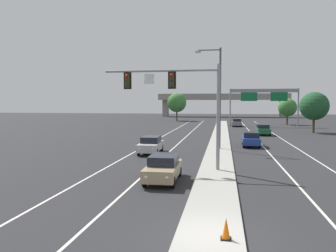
{
  "coord_description": "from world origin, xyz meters",
  "views": [
    {
      "loc": [
        0.44,
        -11.42,
        4.75
      ],
      "look_at": [
        -3.2,
        10.28,
        3.2
      ],
      "focal_mm": 35.58,
      "sensor_mm": 36.0,
      "label": 1
    }
  ],
  "objects_px": {
    "car_receding_green": "(263,129)",
    "highway_sign_gantry": "(264,95)",
    "tree_far_left_c": "(177,103)",
    "street_lamp_median": "(218,92)",
    "car_oncoming_silver": "(151,145)",
    "traffic_cone_median_nose": "(226,229)",
    "car_receding_blue": "(251,139)",
    "tree_far_right_b": "(314,106)",
    "car_oncoming_tan": "(163,168)",
    "tree_far_right_c": "(287,108)",
    "overhead_signal_mast": "(180,94)",
    "car_receding_grey": "(237,122)"
  },
  "relations": [
    {
      "from": "car_receding_green",
      "to": "highway_sign_gantry",
      "type": "distance_m",
      "value": 18.66
    },
    {
      "from": "tree_far_left_c",
      "to": "car_receding_green",
      "type": "bearing_deg",
      "value": -63.53
    },
    {
      "from": "street_lamp_median",
      "to": "car_oncoming_silver",
      "type": "xyz_separation_m",
      "value": [
        -6.1,
        -3.34,
        -4.97
      ]
    },
    {
      "from": "street_lamp_median",
      "to": "traffic_cone_median_nose",
      "type": "relative_size",
      "value": 13.51
    },
    {
      "from": "car_receding_blue",
      "to": "car_receding_green",
      "type": "xyz_separation_m",
      "value": [
        2.73,
        13.35,
        0.0
      ]
    },
    {
      "from": "highway_sign_gantry",
      "to": "tree_far_right_b",
      "type": "height_order",
      "value": "highway_sign_gantry"
    },
    {
      "from": "tree_far_right_b",
      "to": "tree_far_left_c",
      "type": "distance_m",
      "value": 40.27
    },
    {
      "from": "car_oncoming_tan",
      "to": "car_receding_green",
      "type": "bearing_deg",
      "value": 73.22
    },
    {
      "from": "traffic_cone_median_nose",
      "to": "tree_far_right_c",
      "type": "height_order",
      "value": "tree_far_right_c"
    },
    {
      "from": "overhead_signal_mast",
      "to": "street_lamp_median",
      "type": "distance_m",
      "value": 11.03
    },
    {
      "from": "tree_far_right_b",
      "to": "tree_far_right_c",
      "type": "height_order",
      "value": "tree_far_right_b"
    },
    {
      "from": "street_lamp_median",
      "to": "tree_far_right_b",
      "type": "distance_m",
      "value": 26.15
    },
    {
      "from": "tree_far_right_b",
      "to": "overhead_signal_mast",
      "type": "bearing_deg",
      "value": -117.6
    },
    {
      "from": "car_oncoming_tan",
      "to": "car_oncoming_silver",
      "type": "xyz_separation_m",
      "value": [
        -3.14,
        10.68,
        0.0
      ]
    },
    {
      "from": "car_oncoming_silver",
      "to": "car_receding_blue",
      "type": "distance_m",
      "value": 11.71
    },
    {
      "from": "overhead_signal_mast",
      "to": "tree_far_right_b",
      "type": "relative_size",
      "value": 1.26
    },
    {
      "from": "car_oncoming_silver",
      "to": "tree_far_right_c",
      "type": "height_order",
      "value": "tree_far_right_c"
    },
    {
      "from": "car_receding_grey",
      "to": "tree_far_right_c",
      "type": "relative_size",
      "value": 0.8
    },
    {
      "from": "car_oncoming_silver",
      "to": "car_receding_grey",
      "type": "height_order",
      "value": "same"
    },
    {
      "from": "car_oncoming_silver",
      "to": "tree_far_left_c",
      "type": "xyz_separation_m",
      "value": [
        -5.39,
        55.68,
        3.91
      ]
    },
    {
      "from": "car_oncoming_tan",
      "to": "tree_far_right_c",
      "type": "xyz_separation_m",
      "value": [
        16.98,
        54.77,
        2.88
      ]
    },
    {
      "from": "car_receding_blue",
      "to": "highway_sign_gantry",
      "type": "distance_m",
      "value": 31.93
    },
    {
      "from": "car_receding_blue",
      "to": "car_receding_green",
      "type": "distance_m",
      "value": 13.63
    },
    {
      "from": "car_receding_grey",
      "to": "traffic_cone_median_nose",
      "type": "relative_size",
      "value": 6.09
    },
    {
      "from": "street_lamp_median",
      "to": "car_receding_blue",
      "type": "distance_m",
      "value": 6.94
    },
    {
      "from": "highway_sign_gantry",
      "to": "tree_far_left_c",
      "type": "xyz_separation_m",
      "value": [
        -19.86,
        17.94,
        -1.44
      ]
    },
    {
      "from": "car_receding_blue",
      "to": "car_receding_grey",
      "type": "distance_m",
      "value": 30.57
    },
    {
      "from": "car_receding_green",
      "to": "tree_far_right_c",
      "type": "height_order",
      "value": "tree_far_right_c"
    },
    {
      "from": "tree_far_right_b",
      "to": "tree_far_left_c",
      "type": "bearing_deg",
      "value": 130.35
    },
    {
      "from": "car_oncoming_silver",
      "to": "car_receding_green",
      "type": "xyz_separation_m",
      "value": [
        12.38,
        19.98,
        0.0
      ]
    },
    {
      "from": "car_oncoming_tan",
      "to": "tree_far_right_c",
      "type": "relative_size",
      "value": 0.79
    },
    {
      "from": "car_receding_grey",
      "to": "tree_far_left_c",
      "type": "distance_m",
      "value": 23.94
    },
    {
      "from": "car_receding_green",
      "to": "car_receding_grey",
      "type": "distance_m",
      "value": 17.48
    },
    {
      "from": "car_receding_grey",
      "to": "highway_sign_gantry",
      "type": "height_order",
      "value": "highway_sign_gantry"
    },
    {
      "from": "overhead_signal_mast",
      "to": "car_oncoming_silver",
      "type": "relative_size",
      "value": 1.79
    },
    {
      "from": "car_receding_blue",
      "to": "car_oncoming_tan",
      "type": "bearing_deg",
      "value": -110.63
    },
    {
      "from": "car_receding_green",
      "to": "street_lamp_median",
      "type": "bearing_deg",
      "value": -110.7
    },
    {
      "from": "tree_far_right_c",
      "to": "car_receding_blue",
      "type": "bearing_deg",
      "value": -105.61
    },
    {
      "from": "car_oncoming_tan",
      "to": "tree_far_left_c",
      "type": "distance_m",
      "value": 67.02
    },
    {
      "from": "traffic_cone_median_nose",
      "to": "car_oncoming_tan",
      "type": "bearing_deg",
      "value": 113.52
    },
    {
      "from": "overhead_signal_mast",
      "to": "street_lamp_median",
      "type": "height_order",
      "value": "street_lamp_median"
    },
    {
      "from": "car_receding_green",
      "to": "car_oncoming_tan",
      "type": "bearing_deg",
      "value": -106.78
    },
    {
      "from": "car_receding_green",
      "to": "tree_far_right_b",
      "type": "bearing_deg",
      "value": 31.12
    },
    {
      "from": "car_oncoming_tan",
      "to": "car_oncoming_silver",
      "type": "bearing_deg",
      "value": 106.39
    },
    {
      "from": "car_oncoming_tan",
      "to": "car_receding_green",
      "type": "distance_m",
      "value": 32.02
    },
    {
      "from": "highway_sign_gantry",
      "to": "tree_far_right_c",
      "type": "distance_m",
      "value": 8.86
    },
    {
      "from": "car_receding_green",
      "to": "tree_far_left_c",
      "type": "height_order",
      "value": "tree_far_left_c"
    },
    {
      "from": "highway_sign_gantry",
      "to": "tree_far_right_c",
      "type": "bearing_deg",
      "value": 48.36
    },
    {
      "from": "overhead_signal_mast",
      "to": "car_receding_grey",
      "type": "xyz_separation_m",
      "value": [
        5.58,
        44.61,
        -4.55
      ]
    },
    {
      "from": "overhead_signal_mast",
      "to": "traffic_cone_median_nose",
      "type": "height_order",
      "value": "overhead_signal_mast"
    }
  ]
}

